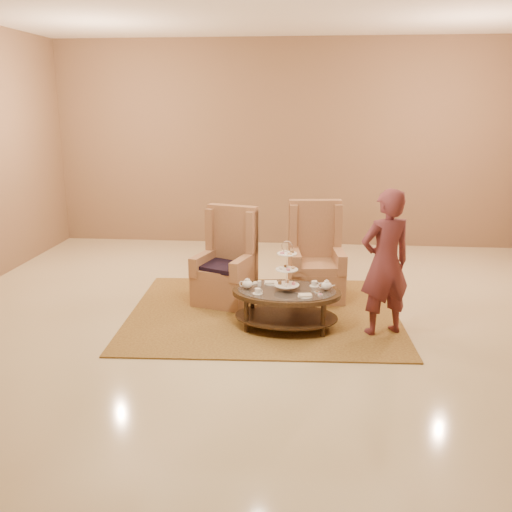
# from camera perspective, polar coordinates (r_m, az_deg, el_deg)

# --- Properties ---
(ground) EXTENTS (8.00, 8.00, 0.00)m
(ground) POSITION_cam_1_polar(r_m,az_deg,el_deg) (6.46, 1.08, -7.07)
(ground) COLOR beige
(ground) RESTS_ON ground
(ceiling) EXTENTS (8.00, 8.00, 0.02)m
(ceiling) POSITION_cam_1_polar(r_m,az_deg,el_deg) (6.46, 1.08, -7.07)
(ceiling) COLOR white
(ceiling) RESTS_ON ground
(wall_back) EXTENTS (8.00, 0.04, 3.50)m
(wall_back) POSITION_cam_1_polar(r_m,az_deg,el_deg) (10.00, 2.93, 11.10)
(wall_back) COLOR #88664A
(wall_back) RESTS_ON ground
(rug) EXTENTS (3.29, 2.79, 0.02)m
(rug) POSITION_cam_1_polar(r_m,az_deg,el_deg) (6.84, 0.78, -5.69)
(rug) COLOR olive
(rug) RESTS_ON ground
(tea_table) EXTENTS (1.24, 0.89, 1.00)m
(tea_table) POSITION_cam_1_polar(r_m,az_deg,el_deg) (6.30, 3.06, -4.13)
(tea_table) COLOR black
(tea_table) RESTS_ON ground
(armchair_left) EXTENTS (0.81, 0.82, 1.20)m
(armchair_left) POSITION_cam_1_polar(r_m,az_deg,el_deg) (7.15, -2.91, -1.44)
(armchair_left) COLOR #A4714D
(armchair_left) RESTS_ON ground
(armchair_right) EXTENTS (0.74, 0.76, 1.24)m
(armchair_right) POSITION_cam_1_polar(r_m,az_deg,el_deg) (7.34, 5.97, -0.98)
(armchair_right) COLOR #A4714D
(armchair_right) RESTS_ON ground
(person) EXTENTS (0.69, 0.58, 1.59)m
(person) POSITION_cam_1_polar(r_m,az_deg,el_deg) (6.17, 12.80, -0.71)
(person) COLOR #5E282D
(person) RESTS_ON ground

